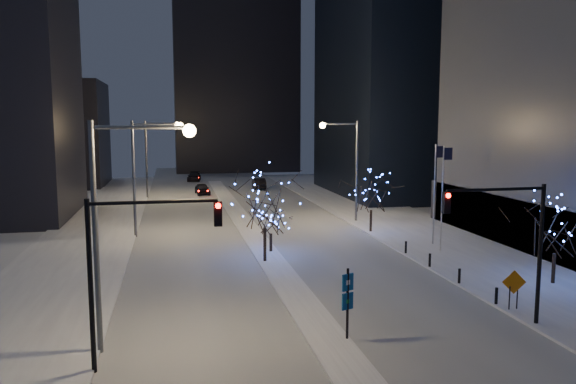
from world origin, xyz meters
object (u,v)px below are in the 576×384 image
object	(u,v)px
street_lamp_w_near	(121,203)
holiday_tree_plaza_near	(556,227)
traffic_signal_west	(131,254)
holiday_tree_median_near	(265,199)
car_far	(194,177)
street_lamp_w_mid	(146,162)
car_mid	(259,183)
car_near	(202,189)
holiday_tree_median_far	(271,219)
street_lamp_w_far	(154,148)
traffic_signal_east	(512,232)
holiday_tree_plaza_far	(371,192)
street_lamp_east	(348,157)
wayfinding_sign	(348,297)
construction_sign	(514,286)

from	to	relation	value
street_lamp_w_near	holiday_tree_plaza_near	xyz separation A→B (m)	(24.77, 4.89, -2.88)
traffic_signal_west	holiday_tree_median_near	distance (m)	17.73
car_far	street_lamp_w_mid	bearing A→B (deg)	-91.12
car_mid	car_far	size ratio (longest dim) A/B	0.94
car_near	holiday_tree_median_far	bearing A→B (deg)	-90.20
car_mid	holiday_tree_median_near	xyz separation A→B (m)	(-6.29, -43.58, 3.76)
car_far	street_lamp_w_far	bearing A→B (deg)	-99.75
traffic_signal_west	car_near	distance (m)	54.98
car_mid	traffic_signal_east	bearing A→B (deg)	94.81
street_lamp_w_near	traffic_signal_west	world-z (taller)	street_lamp_w_near
street_lamp_w_far	holiday_tree_plaza_far	world-z (taller)	street_lamp_w_far
traffic_signal_west	car_near	world-z (taller)	traffic_signal_west
street_lamp_w_far	street_lamp_east	bearing A→B (deg)	-49.15
traffic_signal_west	holiday_tree_median_near	bearing A→B (deg)	63.39
street_lamp_east	car_far	world-z (taller)	street_lamp_east
street_lamp_w_near	street_lamp_w_far	bearing A→B (deg)	90.00
holiday_tree_median_far	street_lamp_w_near	bearing A→B (deg)	-119.31
street_lamp_w_near	car_mid	bearing A→B (deg)	75.61
street_lamp_w_far	holiday_tree_median_far	distance (m)	34.83
street_lamp_w_mid	holiday_tree_median_far	size ratio (longest dim) A/B	2.56
street_lamp_w_near	wayfinding_sign	distance (m)	10.77
street_lamp_w_mid	car_far	xyz separation A→B (m)	(5.72, 45.14, -5.76)
street_lamp_w_mid	construction_sign	bearing A→B (deg)	-50.79
street_lamp_w_far	traffic_signal_west	xyz separation A→B (m)	(0.50, -52.00, -1.74)
traffic_signal_east	holiday_tree_plaza_near	xyz separation A→B (m)	(6.90, 5.90, -1.14)
street_lamp_w_near	holiday_tree_median_far	world-z (taller)	street_lamp_w_near
street_lamp_w_near	traffic_signal_east	size ratio (longest dim) A/B	1.43
street_lamp_w_far	holiday_tree_median_near	world-z (taller)	street_lamp_w_far
holiday_tree_plaza_far	construction_sign	bearing A→B (deg)	-89.86
car_mid	holiday_tree_median_near	distance (m)	44.19
car_far	holiday_tree_plaza_near	distance (m)	68.03
street_lamp_w_mid	car_mid	bearing A→B (deg)	65.56
street_lamp_east	holiday_tree_plaza_far	bearing A→B (deg)	-85.28
holiday_tree_plaza_near	wayfinding_sign	world-z (taller)	holiday_tree_plaza_near
traffic_signal_east	holiday_tree_median_far	world-z (taller)	traffic_signal_east
traffic_signal_east	holiday_tree_plaza_far	xyz separation A→B (m)	(1.60, 23.49, -1.05)
holiday_tree_median_near	car_near	bearing A→B (deg)	93.39
street_lamp_w_far	wayfinding_sign	world-z (taller)	street_lamp_w_far
traffic_signal_east	holiday_tree_median_near	distance (m)	17.60
traffic_signal_east	holiday_tree_plaza_far	distance (m)	23.57
street_lamp_w_near	construction_sign	distance (m)	20.21
car_near	construction_sign	xyz separation A→B (m)	(13.38, -51.47, 0.68)
street_lamp_w_near	street_lamp_w_mid	world-z (taller)	same
street_lamp_w_mid	car_near	bearing A→B (deg)	77.42
street_lamp_w_near	car_mid	size ratio (longest dim) A/B	2.10
holiday_tree_median_far	street_lamp_w_far	bearing A→B (deg)	105.69
street_lamp_w_mid	street_lamp_east	world-z (taller)	same
car_near	car_far	world-z (taller)	car_far
street_lamp_w_far	street_lamp_w_mid	bearing A→B (deg)	-90.00
holiday_tree_median_near	holiday_tree_median_far	world-z (taller)	holiday_tree_median_near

